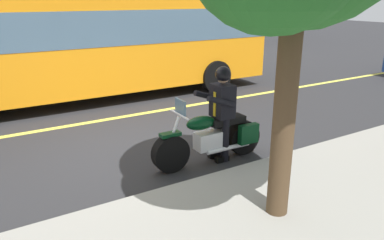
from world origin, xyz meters
The scene contains 5 objects.
ground_plane centered at (0.00, 0.00, 0.00)m, with size 80.00×80.00×0.00m, color #28282B.
lane_center_stripe centered at (0.00, -2.00, 0.01)m, with size 60.00×0.16×0.01m, color #E5DB4C.
motorcycle_main centered at (-0.90, 1.33, 0.45)m, with size 2.21×0.61×1.26m.
rider_main centered at (-1.09, 1.33, 1.04)m, with size 0.62×0.55×1.74m.
bus_near centered at (-0.33, -4.15, 1.87)m, with size 11.05×2.70×3.30m.
Camera 1 is at (2.65, 6.49, 2.88)m, focal length 34.65 mm.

